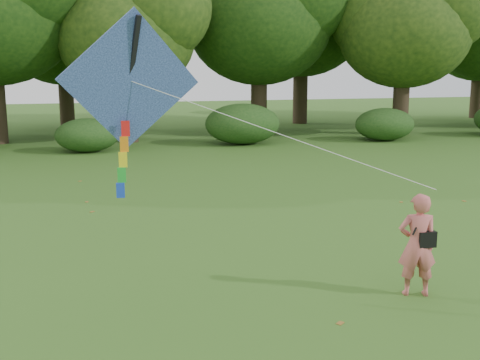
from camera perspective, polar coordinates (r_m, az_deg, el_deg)
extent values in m
plane|color=#265114|center=(10.52, 9.69, -9.75)|extent=(100.00, 100.00, 0.00)
imported|color=#CD6360|center=(10.09, 16.46, -5.91)|extent=(0.70, 0.56, 1.68)
cube|color=black|center=(10.09, 17.16, -5.34)|extent=(0.30, 0.20, 0.26)
cylinder|color=black|center=(9.94, 16.71, -3.62)|extent=(0.33, 0.14, 0.47)
cube|color=#23599A|center=(10.09, -10.38, 9.24)|extent=(2.33, 0.59, 2.30)
cube|color=black|center=(10.12, -10.40, 9.24)|extent=(0.39, 0.76, 2.05)
cylinder|color=white|center=(9.68, 3.87, 4.34)|extent=(4.57, 1.89, 1.69)
cube|color=red|center=(10.15, -10.81, 4.82)|extent=(0.14, 0.06, 0.26)
cube|color=orange|center=(10.18, -10.92, 3.35)|extent=(0.14, 0.06, 0.26)
cube|color=yellow|center=(10.21, -11.04, 1.90)|extent=(0.14, 0.06, 0.26)
cube|color=green|center=(10.26, -11.15, 0.46)|extent=(0.14, 0.06, 0.26)
cube|color=blue|center=(10.30, -11.26, -0.97)|extent=(0.14, 0.06, 0.26)
cylinder|color=#3A2D1E|center=(29.09, -10.48, 6.66)|extent=(0.80, 0.80, 3.15)
ellipsoid|color=#1E3F11|center=(29.04, -10.71, 13.23)|extent=(6.40, 6.40, 5.44)
cylinder|color=#3A2D1E|center=(32.31, 1.81, 7.72)|extent=(0.86, 0.86, 3.67)
ellipsoid|color=#1E3F11|center=(32.32, 1.85, 14.69)|extent=(7.60, 7.60, 6.46)
cylinder|color=#3A2D1E|center=(32.75, 15.01, 7.18)|extent=(0.83, 0.83, 3.43)
ellipsoid|color=#1E3F11|center=(32.73, 15.33, 13.45)|extent=(6.80, 6.80, 5.78)
cylinder|color=#3A2D1E|center=(36.49, -16.14, 7.54)|extent=(0.84, 0.84, 3.50)
ellipsoid|color=#1E3F11|center=(36.48, -16.46, 13.30)|extent=(7.00, 7.00, 5.95)
cylinder|color=#3A2D1E|center=(37.83, 5.74, 8.42)|extent=(0.90, 0.90, 4.02)
ellipsoid|color=#1E3F11|center=(37.87, 5.86, 14.71)|extent=(7.80, 7.80, 6.63)
cylinder|color=#3A2D1E|center=(44.48, 21.56, 7.80)|extent=(0.85, 0.85, 3.57)
ellipsoid|color=#264919|center=(26.20, -14.30, 4.14)|extent=(2.66, 2.09, 1.42)
ellipsoid|color=#264919|center=(27.90, 0.23, 5.35)|extent=(3.50, 2.75, 1.88)
ellipsoid|color=#264919|center=(30.03, 13.56, 5.16)|extent=(2.94, 2.31, 1.58)
cube|color=brown|center=(16.82, -14.33, -2.02)|extent=(0.10, 0.13, 0.01)
cube|color=brown|center=(16.84, 15.04, -2.04)|extent=(0.12, 0.14, 0.01)
cube|color=brown|center=(15.68, -13.85, -2.94)|extent=(0.14, 0.14, 0.01)
cube|color=brown|center=(9.05, 9.47, -13.24)|extent=(0.14, 0.14, 0.01)
cube|color=brown|center=(19.81, -14.93, -0.10)|extent=(0.13, 0.14, 0.01)
cube|color=brown|center=(14.16, 16.83, -4.60)|extent=(0.08, 0.12, 0.01)
cube|color=brown|center=(17.50, 20.48, -1.88)|extent=(0.08, 0.12, 0.01)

